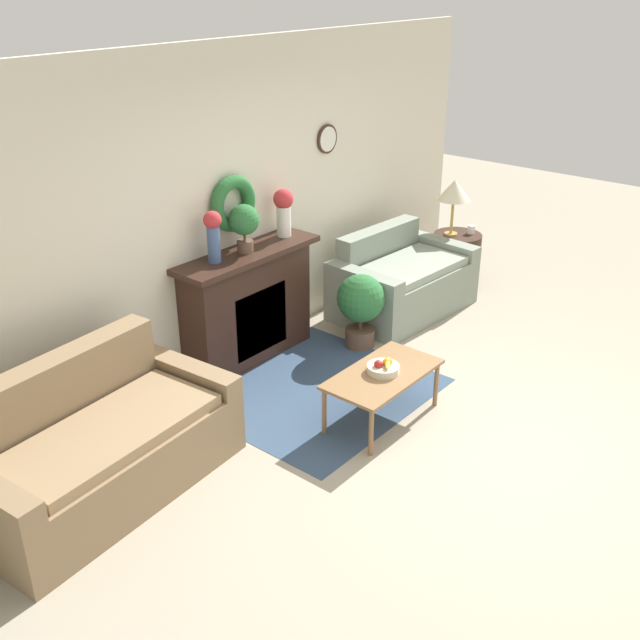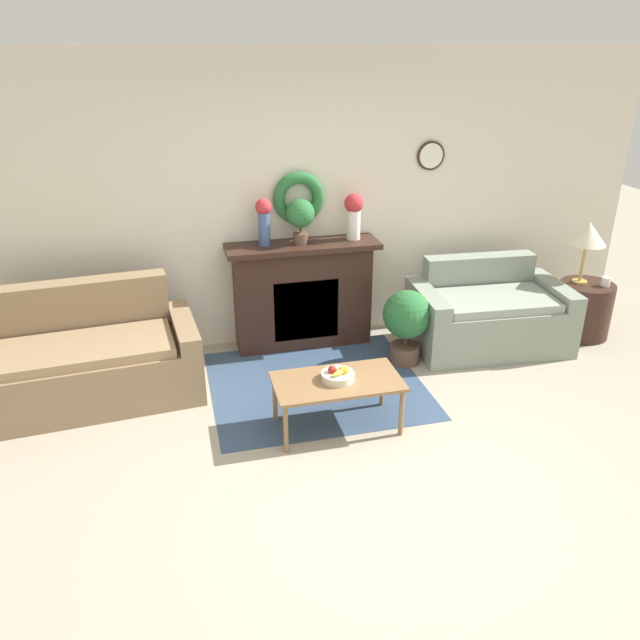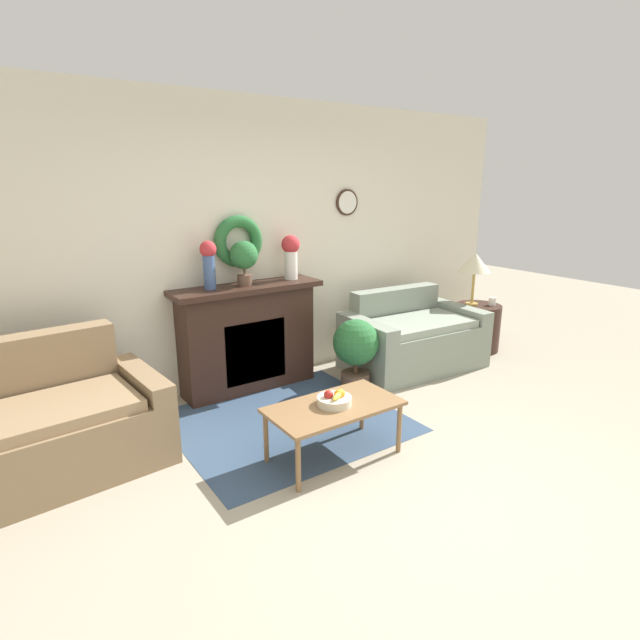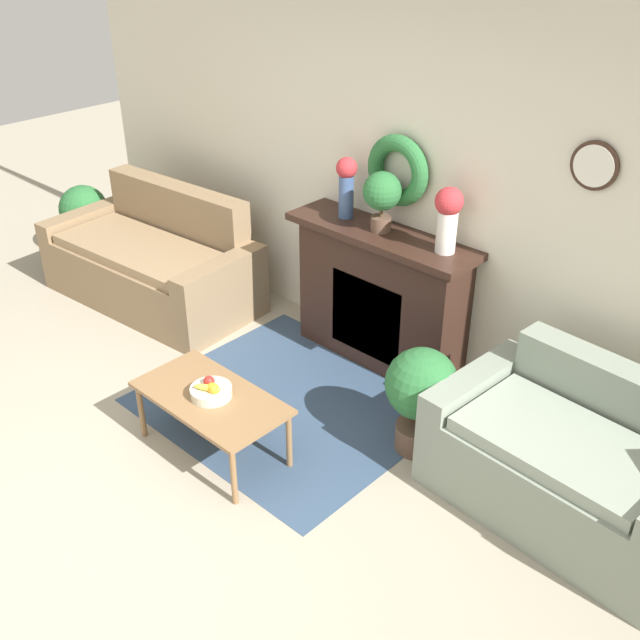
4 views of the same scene
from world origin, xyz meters
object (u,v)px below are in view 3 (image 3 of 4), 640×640
object	(u,v)px
fireplace	(248,337)
couch_left	(19,436)
vase_on_mantel_right	(291,254)
potted_plant_on_mantel	(244,257)
mug	(492,301)
side_table_by_loveseat	(477,327)
loveseat_right	(412,339)
coffee_table	(334,410)
potted_plant_floor_by_loveseat	(356,347)
table_lamp	(475,263)
fruit_bowl	(335,399)
vase_on_mantel_left	(209,261)

from	to	relation	value
fireplace	couch_left	size ratio (longest dim) A/B	0.75
vase_on_mantel_right	potted_plant_on_mantel	world-z (taller)	vase_on_mantel_right
mug	side_table_by_loveseat	bearing A→B (deg)	142.13
vase_on_mantel_right	potted_plant_on_mantel	distance (m)	0.51
loveseat_right	coffee_table	size ratio (longest dim) A/B	1.56
loveseat_right	vase_on_mantel_right	size ratio (longest dim) A/B	3.48
potted_plant_on_mantel	potted_plant_floor_by_loveseat	size ratio (longest dim) A/B	0.58
table_lamp	potted_plant_floor_by_loveseat	size ratio (longest dim) A/B	0.87
fruit_bowl	vase_on_mantel_right	world-z (taller)	vase_on_mantel_right
table_lamp	potted_plant_floor_by_loveseat	bearing A→B (deg)	-174.50
loveseat_right	vase_on_mantel_left	distance (m)	2.33
table_lamp	potted_plant_on_mantel	size ratio (longest dim) A/B	1.49
fruit_bowl	mug	xyz separation A→B (m)	(2.94, 0.91, 0.14)
vase_on_mantel_right	fruit_bowl	bearing A→B (deg)	-110.30
side_table_by_loveseat	potted_plant_on_mantel	distance (m)	2.99
fireplace	coffee_table	xyz separation A→B (m)	(-0.07, -1.50, -0.15)
fireplace	coffee_table	distance (m)	1.51
fruit_bowl	potted_plant_on_mantel	xyz separation A→B (m)	(0.05, 1.48, 0.83)
coffee_table	potted_plant_on_mantel	size ratio (longest dim) A/B	2.34
loveseat_right	vase_on_mantel_right	world-z (taller)	vase_on_mantel_right
coffee_table	mug	xyz separation A→B (m)	(2.95, 0.91, 0.22)
loveseat_right	table_lamp	world-z (taller)	table_lamp
mug	potted_plant_floor_by_loveseat	bearing A→B (deg)	-179.02
table_lamp	vase_on_mantel_right	xyz separation A→B (m)	(-2.20, 0.44, 0.24)
couch_left	side_table_by_loveseat	size ratio (longest dim) A/B	3.45
fruit_bowl	potted_plant_on_mantel	world-z (taller)	potted_plant_on_mantel
vase_on_mantel_right	potted_plant_floor_by_loveseat	xyz separation A→B (m)	(0.33, -0.62, -0.85)
fruit_bowl	table_lamp	size ratio (longest dim) A/B	0.41
loveseat_right	coffee_table	bearing A→B (deg)	-146.20
fruit_bowl	vase_on_mantel_right	bearing A→B (deg)	69.70
coffee_table	mug	distance (m)	3.09
fireplace	potted_plant_on_mantel	bearing A→B (deg)	-137.23
loveseat_right	fruit_bowl	distance (m)	2.07
coffee_table	mug	bearing A→B (deg)	17.24
potted_plant_floor_by_loveseat	fireplace	bearing A→B (deg)	143.05
potted_plant_on_mantel	vase_on_mantel_right	bearing A→B (deg)	2.25
coffee_table	vase_on_mantel_left	size ratio (longest dim) A/B	2.23
coffee_table	potted_plant_on_mantel	world-z (taller)	potted_plant_on_mantel
fireplace	potted_plant_on_mantel	xyz separation A→B (m)	(-0.02, -0.01, 0.76)
fireplace	vase_on_mantel_right	world-z (taller)	vase_on_mantel_right
fireplace	fruit_bowl	xyz separation A→B (m)	(-0.06, -1.50, -0.06)
coffee_table	potted_plant_on_mantel	distance (m)	1.74
coffee_table	couch_left	bearing A→B (deg)	153.32
couch_left	vase_on_mantel_right	bearing A→B (deg)	7.74
vase_on_mantel_left	potted_plant_on_mantel	bearing A→B (deg)	-3.47
potted_plant_on_mantel	vase_on_mantel_left	bearing A→B (deg)	176.53
coffee_table	potted_plant_on_mantel	xyz separation A→B (m)	(0.05, 1.48, 0.91)
mug	vase_on_mantel_left	size ratio (longest dim) A/B	0.21
couch_left	fruit_bowl	xyz separation A→B (m)	(1.90, -0.95, 0.13)
side_table_by_loveseat	potted_plant_floor_by_loveseat	world-z (taller)	potted_plant_floor_by_loveseat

